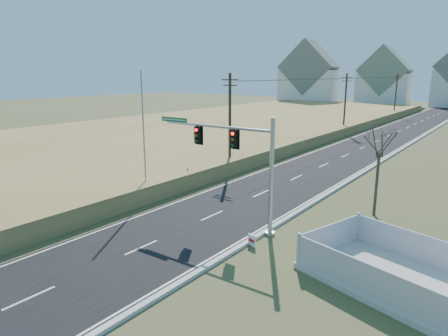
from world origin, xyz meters
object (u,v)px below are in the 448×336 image
open_sign (252,240)px  bare_tree (381,140)px  fence_enclosure (393,276)px  flagpole (144,149)px  traffic_signal_mast (243,160)px

open_sign → bare_tree: (3.77, 8.77, 4.55)m
fence_enclosure → flagpole: bearing=-170.4°
traffic_signal_mast → flagpole: size_ratio=0.91×
flagpole → bare_tree: size_ratio=1.51×
bare_tree → open_sign: bearing=-113.2°
traffic_signal_mast → open_sign: 4.62m
flagpole → open_sign: bearing=-13.1°
open_sign → bare_tree: 10.57m
fence_enclosure → bare_tree: bare_tree is taller
bare_tree → flagpole: bearing=-156.6°
fence_enclosure → open_sign: 7.02m
flagpole → traffic_signal_mast: bearing=-4.1°
fence_enclosure → bare_tree: 9.98m
traffic_signal_mast → bare_tree: 8.92m
traffic_signal_mast → flagpole: flagpole is taller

